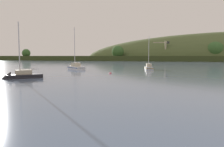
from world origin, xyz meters
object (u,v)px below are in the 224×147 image
Objects in this scene: sailboat_midwater_white at (20,77)px; sailboat_outer_reach at (149,68)px; mooring_buoy_foreground at (110,74)px; dockside_crane at (165,51)px; sailboat_near_mooring at (75,68)px.

sailboat_midwater_white reaches higher than sailboat_outer_reach.
sailboat_outer_reach reaches higher than mooring_buoy_foreground.
dockside_crane is 22.64× the size of mooring_buoy_foreground.
mooring_buoy_foreground is at bearing 148.51° from sailboat_outer_reach.
sailboat_outer_reach is (11.88, -134.73, -8.68)m from dockside_crane.
dockside_crane is 1.17× the size of sailboat_near_mooring.
dockside_crane is 175.07m from sailboat_midwater_white.
dockside_crane is 135.54m from sailboat_outer_reach.
sailboat_midwater_white is (5.81, -31.85, -0.06)m from sailboat_near_mooring.
sailboat_near_mooring is 32.37m from sailboat_midwater_white.
sailboat_outer_reach is at bearing -164.95° from sailboat_midwater_white.
sailboat_near_mooring is (-12.49, -142.88, -8.64)m from dockside_crane.
mooring_buoy_foreground is at bearing -175.63° from sailboat_midwater_white.
sailboat_outer_reach is at bearing 80.37° from dockside_crane.
sailboat_near_mooring is 1.28× the size of sailboat_outer_reach.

